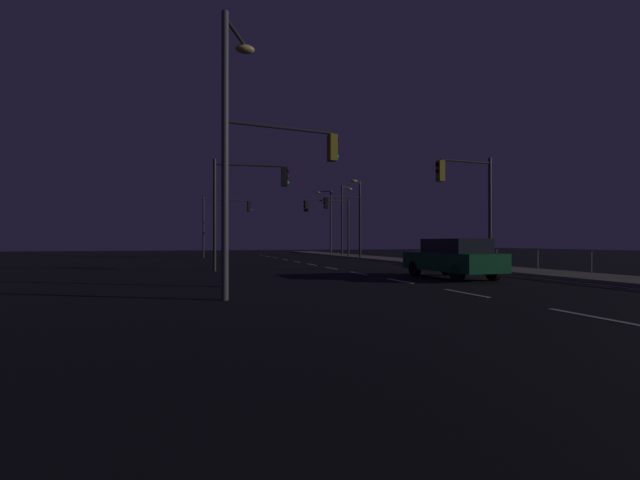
{
  "coord_description": "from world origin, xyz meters",
  "views": [
    {
      "loc": [
        -7.48,
        -1.54,
        1.46
      ],
      "look_at": [
        1.7,
        28.7,
        1.57
      ],
      "focal_mm": 24.46,
      "sensor_mm": 36.0,
      "label": 1
    }
  ],
  "objects_px": {
    "car": "(453,258)",
    "street_lamp_across_street": "(344,213)",
    "traffic_light_near_left": "(329,215)",
    "street_lamp_median": "(328,216)",
    "traffic_light_near_right": "(344,213)",
    "street_lamp_mid_block": "(359,210)",
    "traffic_light_far_left": "(276,168)",
    "traffic_light_far_center": "(467,191)",
    "street_lamp_far_end": "(229,130)",
    "traffic_light_far_right": "(225,215)",
    "traffic_light_mid_right": "(247,193)"
  },
  "relations": [
    {
      "from": "street_lamp_mid_block",
      "to": "traffic_light_near_left",
      "type": "bearing_deg",
      "value": 133.05
    },
    {
      "from": "street_lamp_across_street",
      "to": "street_lamp_median",
      "type": "relative_size",
      "value": 1.05
    },
    {
      "from": "traffic_light_near_left",
      "to": "street_lamp_mid_block",
      "type": "distance_m",
      "value": 2.93
    },
    {
      "from": "traffic_light_mid_right",
      "to": "street_lamp_mid_block",
      "type": "xyz_separation_m",
      "value": [
        11.09,
        12.7,
        0.28
      ]
    },
    {
      "from": "car",
      "to": "street_lamp_far_end",
      "type": "bearing_deg",
      "value": -158.15
    },
    {
      "from": "traffic_light_mid_right",
      "to": "street_lamp_median",
      "type": "bearing_deg",
      "value": 62.56
    },
    {
      "from": "car",
      "to": "street_lamp_mid_block",
      "type": "height_order",
      "value": "street_lamp_mid_block"
    },
    {
      "from": "traffic_light_near_left",
      "to": "street_lamp_mid_block",
      "type": "xyz_separation_m",
      "value": [
        1.98,
        -2.12,
        0.33
      ]
    },
    {
      "from": "car",
      "to": "traffic_light_far_center",
      "type": "bearing_deg",
      "value": 45.57
    },
    {
      "from": "car",
      "to": "traffic_light_far_right",
      "type": "distance_m",
      "value": 26.35
    },
    {
      "from": "car",
      "to": "street_lamp_across_street",
      "type": "distance_m",
      "value": 27.68
    },
    {
      "from": "traffic_light_far_center",
      "to": "traffic_light_near_left",
      "type": "bearing_deg",
      "value": 91.82
    },
    {
      "from": "traffic_light_mid_right",
      "to": "street_lamp_across_street",
      "type": "relative_size",
      "value": 0.78
    },
    {
      "from": "traffic_light_near_right",
      "to": "street_lamp_median",
      "type": "height_order",
      "value": "street_lamp_median"
    },
    {
      "from": "traffic_light_far_left",
      "to": "traffic_light_near_left",
      "type": "height_order",
      "value": "traffic_light_far_left"
    },
    {
      "from": "traffic_light_mid_right",
      "to": "street_lamp_median",
      "type": "distance_m",
      "value": 24.56
    },
    {
      "from": "traffic_light_far_center",
      "to": "traffic_light_near_left",
      "type": "xyz_separation_m",
      "value": [
        -0.61,
        19.08,
        -0.03
      ]
    },
    {
      "from": "street_lamp_across_street",
      "to": "traffic_light_far_left",
      "type": "bearing_deg",
      "value": -114.34
    },
    {
      "from": "car",
      "to": "traffic_light_near_left",
      "type": "bearing_deg",
      "value": 84.96
    },
    {
      "from": "street_lamp_median",
      "to": "traffic_light_mid_right",
      "type": "bearing_deg",
      "value": -117.44
    },
    {
      "from": "car",
      "to": "street_lamp_far_end",
      "type": "height_order",
      "value": "street_lamp_far_end"
    },
    {
      "from": "traffic_light_near_left",
      "to": "street_lamp_median",
      "type": "xyz_separation_m",
      "value": [
        2.22,
        6.97,
        0.39
      ]
    },
    {
      "from": "street_lamp_far_end",
      "to": "traffic_light_near_left",
      "type": "bearing_deg",
      "value": 66.65
    },
    {
      "from": "traffic_light_far_right",
      "to": "street_lamp_median",
      "type": "height_order",
      "value": "street_lamp_median"
    },
    {
      "from": "street_lamp_across_street",
      "to": "street_lamp_median",
      "type": "bearing_deg",
      "value": 123.16
    },
    {
      "from": "traffic_light_far_center",
      "to": "street_lamp_across_street",
      "type": "relative_size",
      "value": 0.75
    },
    {
      "from": "traffic_light_far_left",
      "to": "traffic_light_near_right",
      "type": "bearing_deg",
      "value": 63.83
    },
    {
      "from": "traffic_light_near_left",
      "to": "traffic_light_mid_right",
      "type": "relative_size",
      "value": 0.94
    },
    {
      "from": "traffic_light_far_left",
      "to": "street_lamp_far_end",
      "type": "height_order",
      "value": "street_lamp_far_end"
    },
    {
      "from": "traffic_light_near_left",
      "to": "street_lamp_mid_block",
      "type": "relative_size",
      "value": 0.79
    },
    {
      "from": "traffic_light_near_right",
      "to": "street_lamp_median",
      "type": "relative_size",
      "value": 0.78
    },
    {
      "from": "traffic_light_near_left",
      "to": "street_lamp_across_street",
      "type": "height_order",
      "value": "street_lamp_across_street"
    },
    {
      "from": "traffic_light_near_left",
      "to": "street_lamp_across_street",
      "type": "distance_m",
      "value": 6.27
    },
    {
      "from": "traffic_light_mid_right",
      "to": "street_lamp_mid_block",
      "type": "height_order",
      "value": "street_lamp_mid_block"
    },
    {
      "from": "street_lamp_across_street",
      "to": "street_lamp_median",
      "type": "xyz_separation_m",
      "value": [
        -1.09,
        1.67,
        -0.18
      ]
    },
    {
      "from": "traffic_light_near_right",
      "to": "traffic_light_far_right",
      "type": "bearing_deg",
      "value": 146.81
    },
    {
      "from": "street_lamp_across_street",
      "to": "street_lamp_far_end",
      "type": "distance_m",
      "value": 33.7
    },
    {
      "from": "traffic_light_far_center",
      "to": "street_lamp_far_end",
      "type": "height_order",
      "value": "street_lamp_far_end"
    },
    {
      "from": "traffic_light_far_right",
      "to": "street_lamp_across_street",
      "type": "xyz_separation_m",
      "value": [
        12.02,
        1.69,
        0.49
      ]
    },
    {
      "from": "traffic_light_far_center",
      "to": "traffic_light_mid_right",
      "type": "distance_m",
      "value": 10.6
    },
    {
      "from": "car",
      "to": "street_lamp_mid_block",
      "type": "xyz_separation_m",
      "value": [
        3.89,
        19.53,
        3.33
      ]
    },
    {
      "from": "traffic_light_far_left",
      "to": "street_lamp_mid_block",
      "type": "xyz_separation_m",
      "value": [
        11.03,
        19.88,
        0.2
      ]
    },
    {
      "from": "traffic_light_far_left",
      "to": "street_lamp_mid_block",
      "type": "relative_size",
      "value": 0.86
    },
    {
      "from": "traffic_light_far_center",
      "to": "street_lamp_far_end",
      "type": "bearing_deg",
      "value": -151.79
    },
    {
      "from": "traffic_light_far_left",
      "to": "street_lamp_median",
      "type": "xyz_separation_m",
      "value": [
        11.26,
        28.97,
        0.25
      ]
    },
    {
      "from": "car",
      "to": "traffic_light_far_left",
      "type": "height_order",
      "value": "traffic_light_far_left"
    },
    {
      "from": "car",
      "to": "street_lamp_median",
      "type": "xyz_separation_m",
      "value": [
        4.13,
        28.62,
        3.38
      ]
    },
    {
      "from": "traffic_light_far_center",
      "to": "street_lamp_mid_block",
      "type": "height_order",
      "value": "street_lamp_mid_block"
    },
    {
      "from": "traffic_light_near_right",
      "to": "street_lamp_across_street",
      "type": "xyz_separation_m",
      "value": [
        2.75,
        7.76,
        0.55
      ]
    },
    {
      "from": "traffic_light_far_right",
      "to": "street_lamp_far_end",
      "type": "distance_m",
      "value": 28.96
    }
  ]
}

